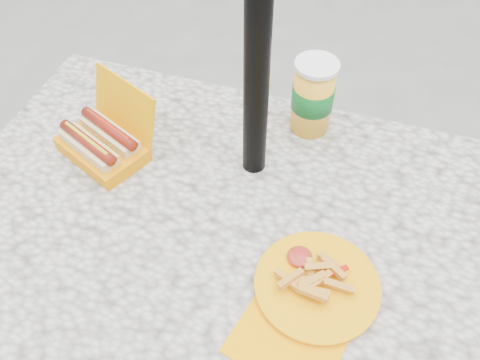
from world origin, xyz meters
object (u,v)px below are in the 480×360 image
(umbrella_pole, at_px, (258,26))
(soda_cup, at_px, (313,96))
(hotdog_box, at_px, (103,142))
(fries_plate, at_px, (314,288))

(umbrella_pole, height_order, soda_cup, umbrella_pole)
(hotdog_box, relative_size, fries_plate, 0.74)
(hotdog_box, relative_size, soda_cup, 1.32)
(hotdog_box, distance_m, soda_cup, 0.48)
(hotdog_box, bearing_deg, umbrella_pole, 35.72)
(soda_cup, bearing_deg, fries_plate, -75.77)
(umbrella_pole, bearing_deg, hotdog_box, -168.18)
(hotdog_box, xyz_separation_m, soda_cup, (0.42, 0.23, 0.06))
(umbrella_pole, relative_size, hotdog_box, 9.16)
(soda_cup, bearing_deg, umbrella_pole, -118.74)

